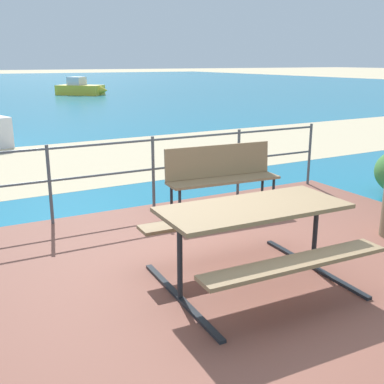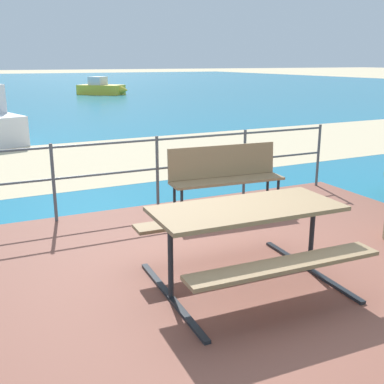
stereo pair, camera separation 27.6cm
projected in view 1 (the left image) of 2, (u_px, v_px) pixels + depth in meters
name	position (u px, v px, depth m)	size (l,w,h in m)	color
ground_plane	(248.00, 274.00, 4.93)	(240.00, 240.00, 0.00)	beige
patio_paving	(248.00, 272.00, 4.93)	(6.40, 5.20, 0.06)	brown
beach_strip	(80.00, 161.00, 10.49)	(54.00, 4.96, 0.01)	beige
picnic_table	(253.00, 224.00, 4.46)	(1.82, 1.61, 0.79)	#8C704C
park_bench	(221.00, 172.00, 6.76)	(1.68, 0.52, 0.93)	#8C704C
railing_fence	(153.00, 163.00, 6.80)	(5.94, 0.04, 1.06)	#4C5156
boat_near	(81.00, 89.00, 30.65)	(3.14, 3.02, 1.14)	yellow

